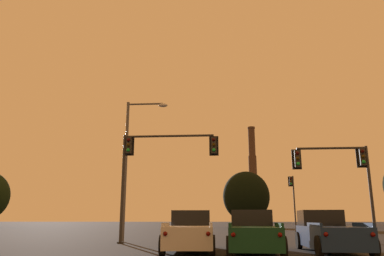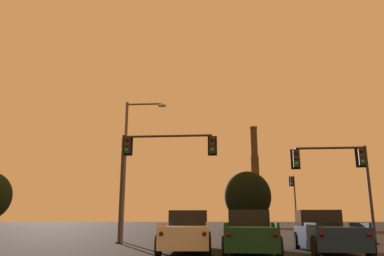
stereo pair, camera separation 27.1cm
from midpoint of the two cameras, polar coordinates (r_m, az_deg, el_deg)
name	(u,v)px [view 1 (the left image)]	position (r m, az deg, el deg)	size (l,w,h in m)	color
pickup_truck_right_lane_front	(328,233)	(18.06, 19.66, -14.85)	(2.32, 5.55, 1.82)	navy
pickup_truck_center_lane_front	(253,233)	(17.00, 8.81, -15.57)	(2.39, 5.57, 1.82)	#0F3823
pickup_truck_left_lane_front	(190,233)	(17.82, -0.77, -15.64)	(2.38, 5.57, 1.82)	silver
traffic_light_far_right	(293,195)	(48.72, 14.96, -9.82)	(0.78, 0.50, 6.74)	#2D2D30
traffic_light_overhead_right	(343,169)	(24.43, 21.72, -5.80)	(4.65, 0.50, 5.75)	#2D2D30
traffic_light_overhead_left	(154,159)	(23.57, -6.08, -4.68)	(6.15, 0.50, 6.62)	#2D2D30
street_lamp	(132,155)	(25.78, -9.45, -4.04)	(2.89, 0.36, 9.40)	#56565B
smokestack	(253,184)	(165.45, 9.29, -8.42)	(6.54, 6.54, 41.84)	#3C2B22
treeline_far_right	(246,196)	(72.26, 8.15, -10.27)	(8.74, 7.86, 10.37)	black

